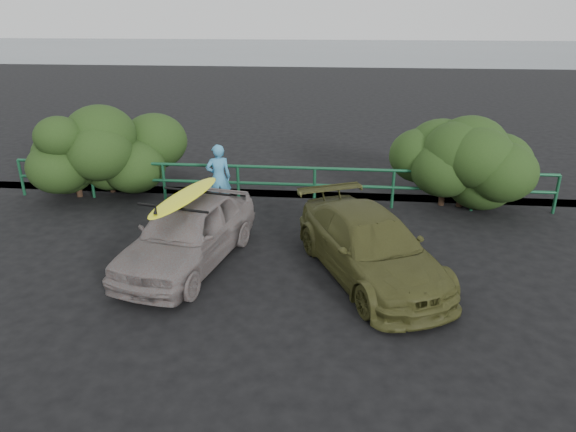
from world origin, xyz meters
name	(u,v)px	position (x,y,z in m)	size (l,w,h in m)	color
ground	(242,304)	(0.00, 0.00, 0.00)	(80.00, 80.00, 0.00)	black
ocean	(329,51)	(0.00, 60.00, 0.00)	(200.00, 200.00, 0.00)	#525D64
guardrail	(276,185)	(0.00, 5.00, 0.52)	(14.00, 0.08, 1.04)	#14482C
shrub_left	(102,154)	(-4.80, 5.40, 1.11)	(3.20, 2.40, 2.22)	#223B15
shrub_right	(472,167)	(5.00, 5.50, 1.02)	(3.20, 2.40, 2.03)	#223B15
sedan	(188,232)	(-1.33, 1.46, 0.67)	(1.58, 3.93, 1.34)	slate
olive_vehicle	(370,246)	(2.24, 1.29, 0.61)	(1.71, 4.20, 1.22)	#42431D
man	(219,178)	(-1.38, 4.46, 0.85)	(0.62, 0.41, 1.70)	teal
roof_rack	(185,199)	(-1.33, 1.46, 1.36)	(1.46, 1.02, 0.05)	black
surfboard	(185,196)	(-1.33, 1.46, 1.42)	(0.52, 2.52, 0.07)	yellow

